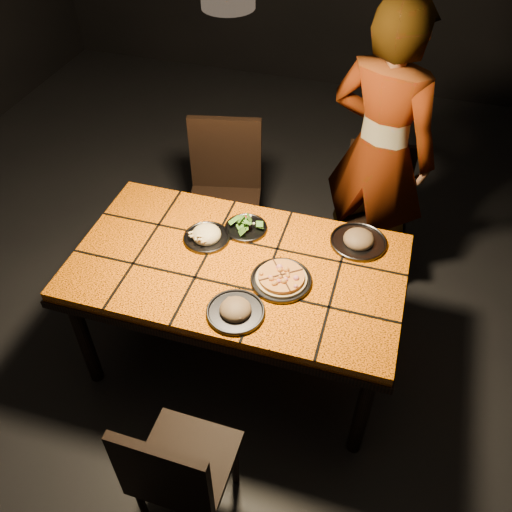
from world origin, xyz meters
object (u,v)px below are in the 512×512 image
(chair_far_right, at_px, (375,205))
(plate_pizza, at_px, (281,279))
(chair_far_left, at_px, (225,187))
(diner, at_px, (380,153))
(dining_table, at_px, (238,274))
(plate_pasta, at_px, (207,236))
(chair_near, at_px, (177,471))

(chair_far_right, relative_size, plate_pizza, 2.61)
(chair_far_left, height_order, diner, diner)
(diner, distance_m, plate_pizza, 1.05)
(dining_table, height_order, plate_pasta, plate_pasta)
(plate_pasta, bearing_deg, plate_pizza, -22.24)
(dining_table, distance_m, chair_far_right, 1.14)
(chair_far_right, relative_size, diner, 0.49)
(chair_near, distance_m, chair_far_right, 1.97)
(chair_far_right, bearing_deg, plate_pizza, -113.52)
(diner, height_order, plate_pasta, diner)
(dining_table, relative_size, chair_far_left, 1.66)
(chair_near, xyz_separation_m, diner, (0.50, 1.88, 0.40))
(dining_table, xyz_separation_m, chair_far_left, (-0.35, 0.80, -0.11))
(dining_table, xyz_separation_m, plate_pasta, (-0.20, 0.12, 0.10))
(chair_near, relative_size, chair_far_right, 0.97)
(chair_far_right, height_order, plate_pasta, chair_far_right)
(chair_far_left, xyz_separation_m, diner, (0.89, 0.14, 0.33))
(chair_far_right, height_order, diner, diner)
(diner, bearing_deg, chair_near, 95.46)
(chair_far_left, bearing_deg, plate_pizza, -68.12)
(chair_far_left, height_order, plate_pizza, chair_far_left)
(dining_table, xyz_separation_m, diner, (0.54, 0.94, 0.21))
(chair_far_right, bearing_deg, plate_pasta, -137.78)
(chair_far_left, bearing_deg, chair_near, -89.57)
(chair_near, bearing_deg, plate_pasta, -75.85)
(chair_near, xyz_separation_m, chair_far_left, (-0.40, 1.73, 0.07))
(dining_table, bearing_deg, chair_far_left, 113.61)
(chair_near, relative_size, plate_pasta, 3.58)
(chair_far_right, height_order, plate_pizza, chair_far_right)
(chair_near, relative_size, diner, 0.48)
(dining_table, relative_size, chair_far_right, 1.85)
(chair_far_right, bearing_deg, chair_far_left, -174.98)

